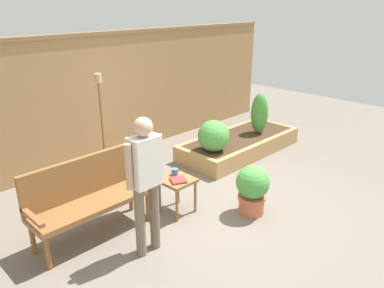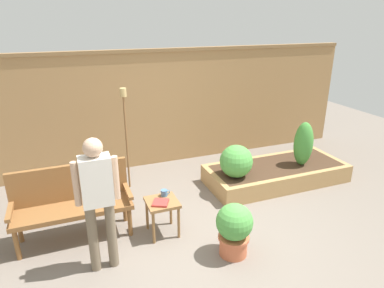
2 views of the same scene
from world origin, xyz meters
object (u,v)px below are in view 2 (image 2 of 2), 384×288
Objects in this scene: garden_bench at (72,197)px; side_table at (162,207)px; shrub_far_corner at (303,144)px; shrub_near_bench at (236,161)px; tiki_torch at (125,121)px; cup_on_table at (164,193)px; potted_boxwood at (234,228)px; person_by_bench at (98,194)px; book_on_table at (161,203)px.

side_table is at bearing -20.02° from garden_bench.
shrub_far_corner reaches higher than side_table.
shrub_near_bench is 0.31× the size of tiki_torch.
tiki_torch is (-0.15, 1.45, 0.75)m from side_table.
shrub_far_corner is at bearing 3.58° from garden_bench.
cup_on_table is 0.18× the size of potted_boxwood.
garden_bench is 1.17m from cup_on_table.
side_table is 0.92× the size of shrub_near_bench.
shrub_near_bench is 1.85m from tiki_torch.
shrub_near_bench is 0.33× the size of person_by_bench.
cup_on_table is 1.03m from potted_boxwood.
person_by_bench is at bearing -130.37° from book_on_table.
potted_boxwood is at bearing -118.71° from shrub_near_bench.
potted_boxwood is (0.70, -0.65, -0.13)m from book_on_table.
garden_bench reaches higher than cup_on_table.
tiki_torch is 1.07× the size of person_by_bench.
shrub_far_corner reaches higher than book_on_table.
garden_bench is at bearing 166.50° from cup_on_table.
side_table is 2.75m from shrub_far_corner.
book_on_table is at bearing -165.89° from shrub_far_corner.
tiki_torch is at bearing 151.83° from shrub_near_bench.
tiki_torch is (0.92, 1.06, 0.60)m from garden_bench.
shrub_near_bench reaches higher than book_on_table.
shrub_far_corner reaches higher than garden_bench.
shrub_near_bench is (1.33, 0.51, 0.04)m from cup_on_table.
cup_on_table is 2.64m from shrub_far_corner.
shrub_near_bench reaches higher than side_table.
garden_bench is at bearing 109.32° from person_by_bench.
shrub_near_bench is (1.43, 0.68, 0.07)m from book_on_table.
person_by_bench is (-2.19, -1.00, 0.37)m from shrub_near_bench.
tiki_torch reaches higher than potted_boxwood.
garden_bench reaches higher than book_on_table.
tiki_torch reaches higher than person_by_bench.
shrub_near_bench is (1.39, 0.62, 0.16)m from side_table.
shrub_far_corner is at bearing 16.13° from person_by_bench.
side_table is (1.07, -0.39, -0.15)m from garden_bench.
shrub_near_bench is 2.44m from person_by_bench.
tiki_torch is 1.95m from person_by_bench.
shrub_far_corner is (1.99, 1.33, 0.31)m from potted_boxwood.
garden_bench is at bearing -130.86° from tiki_torch.
person_by_bench reaches higher than garden_bench.
shrub_near_bench is 1.27m from shrub_far_corner.
person_by_bench reaches higher than shrub_near_bench.
potted_boxwood is at bearing -32.33° from garden_bench.
person_by_bench reaches higher than shrub_far_corner.
side_table is at bearing -84.07° from tiki_torch.
cup_on_table is 0.20m from book_on_table.
book_on_table reaches higher than side_table.
shrub_far_corner is 0.49× the size of person_by_bench.
person_by_bench is at bearing 167.32° from potted_boxwood.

